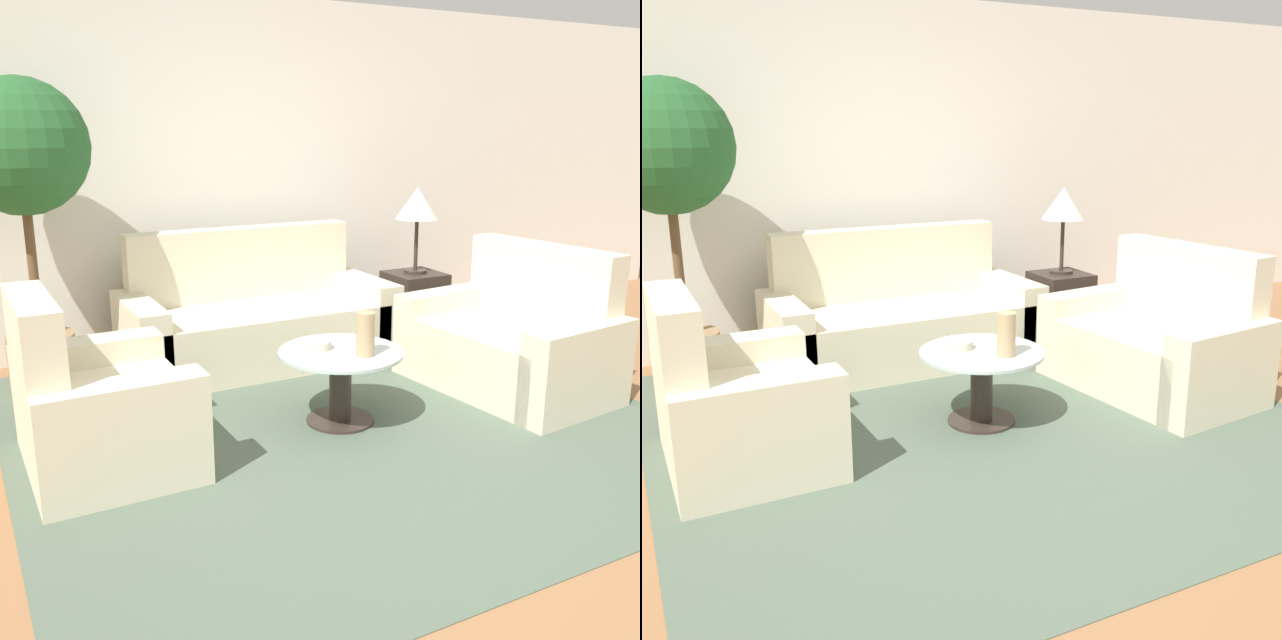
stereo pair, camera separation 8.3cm
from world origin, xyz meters
TOP-DOWN VIEW (x-y plane):
  - ground_plane at (0.00, 0.00)m, footprint 14.00×14.00m
  - wall_back at (0.00, 2.80)m, footprint 10.00×0.06m
  - rug at (0.08, 0.84)m, footprint 3.58×3.41m
  - sofa_main at (0.09, 2.13)m, footprint 1.90×0.85m
  - armchair at (-1.28, 0.93)m, footprint 0.79×0.96m
  - loveseat at (1.37, 0.83)m, footprint 0.93×1.38m
  - coffee_table at (0.08, 0.84)m, footprint 0.71×0.71m
  - side_table at (1.40, 2.01)m, footprint 0.40×0.40m
  - table_lamp at (1.40, 2.01)m, footprint 0.34×0.34m
  - potted_plant at (-1.36, 2.22)m, footprint 0.82×0.82m
  - vase at (0.16, 0.70)m, footprint 0.10×0.10m
  - bowl at (-0.02, 0.94)m, footprint 0.17×0.17m

SIDE VIEW (x-z plane):
  - ground_plane at x=0.00m, z-range 0.00..0.00m
  - rug at x=0.08m, z-range 0.00..0.01m
  - side_table at x=1.40m, z-range 0.00..0.55m
  - coffee_table at x=0.08m, z-range 0.06..0.49m
  - armchair at x=-1.28m, z-range -0.17..0.74m
  - loveseat at x=1.37m, z-range -0.17..0.75m
  - sofa_main at x=0.09m, z-range -0.18..0.76m
  - bowl at x=-0.02m, z-range 0.43..0.48m
  - vase at x=0.16m, z-range 0.43..0.68m
  - table_lamp at x=1.40m, z-range 0.74..1.40m
  - wall_back at x=0.00m, z-range 0.00..2.60m
  - potted_plant at x=-1.36m, z-range 0.42..2.37m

